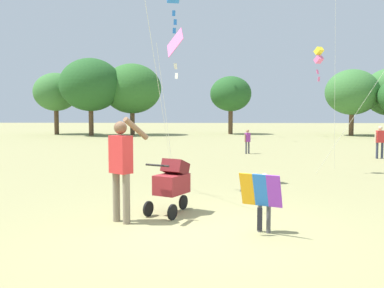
{
  "coord_description": "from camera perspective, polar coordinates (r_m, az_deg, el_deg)",
  "views": [
    {
      "loc": [
        0.18,
        -6.72,
        1.92
      ],
      "look_at": [
        -0.12,
        1.28,
        1.3
      ],
      "focal_mm": 40.48,
      "sensor_mm": 36.0,
      "label": 1
    }
  ],
  "objects": [
    {
      "name": "treeline_distant",
      "position": [
        34.04,
        7.83,
        7.09
      ],
      "size": [
        36.76,
        6.59,
        5.87
      ],
      "color": "brown",
      "rests_on": "ground"
    },
    {
      "name": "person_couple_left",
      "position": [
        19.34,
        7.33,
        0.6
      ],
      "size": [
        0.28,
        0.26,
        1.08
      ],
      "color": "#4C4C51",
      "rests_on": "ground"
    },
    {
      "name": "kite_orange_delta",
      "position": [
        13.76,
        16.45,
        10.95
      ],
      "size": [
        1.44,
        2.78,
        3.83
      ],
      "color": "yellow",
      "rests_on": "ground"
    },
    {
      "name": "stroller",
      "position": [
        8.07,
        -2.62,
        -4.94
      ],
      "size": [
        0.83,
        1.1,
        1.03
      ],
      "color": "black",
      "rests_on": "ground"
    },
    {
      "name": "person_adult_flyer",
      "position": [
        7.46,
        -9.32,
        -2.33
      ],
      "size": [
        0.7,
        0.48,
        1.82
      ],
      "color": "#7F705B",
      "rests_on": "ground"
    },
    {
      "name": "child_with_butterfly_kite",
      "position": [
        6.88,
        9.38,
        -6.79
      ],
      "size": [
        0.66,
        0.49,
        0.96
      ],
      "color": "#4C4C51",
      "rests_on": "ground"
    },
    {
      "name": "person_sitting_far",
      "position": [
        18.8,
        23.53,
        0.56
      ],
      "size": [
        0.42,
        0.18,
        1.31
      ],
      "color": "#33384C",
      "rests_on": "ground"
    },
    {
      "name": "kite_blue_high",
      "position": [
        10.41,
        -2.29,
        12.67
      ],
      "size": [
        0.54,
        1.48,
        3.91
      ],
      "color": "pink",
      "rests_on": "ground"
    },
    {
      "name": "ground_plane",
      "position": [
        6.99,
        0.62,
        -11.52
      ],
      "size": [
        120.0,
        120.0,
        0.0
      ],
      "primitive_type": "plane",
      "color": "#938E5B"
    }
  ]
}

